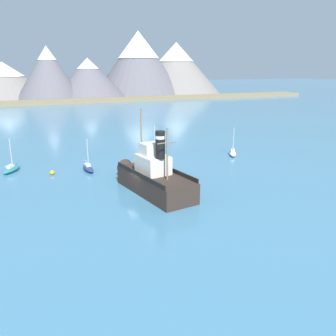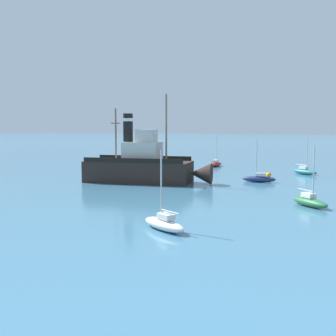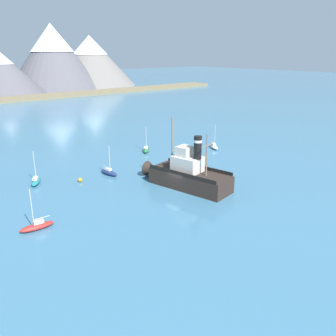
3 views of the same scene
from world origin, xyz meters
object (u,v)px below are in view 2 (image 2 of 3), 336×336
mooring_buoy (269,175)px  sailboat_teal (305,171)px  sailboat_navy (259,178)px  sailboat_red (216,164)px  sailboat_green (310,201)px  old_tugboat (143,166)px  sailboat_white (164,223)px

mooring_buoy → sailboat_teal: bearing=146.1°
sailboat_navy → mooring_buoy: (-5.06, -0.01, -0.10)m
sailboat_red → sailboat_green: same height
old_tugboat → sailboat_white: old_tugboat is taller
sailboat_white → sailboat_green: 13.81m
sailboat_red → sailboat_white: size_ratio=1.00×
sailboat_red → sailboat_white: (40.51, 10.78, 0.00)m
sailboat_teal → sailboat_navy: (10.42, -3.60, 0.00)m
old_tugboat → sailboat_white: bearing=32.3°
sailboat_teal → sailboat_white: 35.34m
sailboat_green → sailboat_navy: (-12.87, -7.16, 0.00)m
sailboat_teal → sailboat_red: bearing=-110.5°
old_tugboat → sailboat_navy: old_tugboat is taller
sailboat_navy → sailboat_teal: bearing=160.9°
mooring_buoy → sailboat_green: bearing=21.8°
sailboat_teal → sailboat_green: 23.56m
sailboat_red → sailboat_navy: (15.77, 10.68, 0.00)m
old_tugboat → mooring_buoy: (-10.93, 11.81, -1.51)m
sailboat_red → mooring_buoy: 15.12m
sailboat_white → sailboat_green: (-11.87, 7.06, 0.00)m
sailboat_white → mooring_buoy: bearing=-179.8°
sailboat_green → mooring_buoy: 19.31m
sailboat_red → sailboat_white: bearing=14.9°
sailboat_teal → sailboat_navy: size_ratio=1.00×
sailboat_white → sailboat_red: bearing=-165.1°
sailboat_red → sailboat_white: 41.92m
sailboat_green → sailboat_navy: 14.73m
sailboat_green → old_tugboat: bearing=-110.3°
old_tugboat → sailboat_white: 22.37m
sailboat_teal → sailboat_white: (35.16, -3.50, 0.00)m
old_tugboat → mooring_buoy: size_ratio=22.87×
sailboat_teal → mooring_buoy: sailboat_teal is taller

